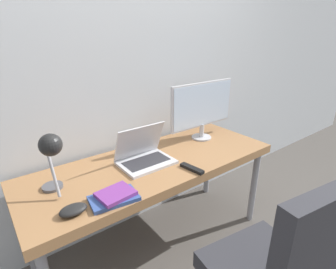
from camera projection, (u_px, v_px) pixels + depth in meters
name	position (u px, v px, depth m)	size (l,w,h in m)	color
wall_back	(121.00, 64.00, 1.82)	(8.00, 0.05, 2.60)	silver
desk	(155.00, 169.00, 1.78)	(1.72, 0.65, 0.70)	#996B42
laptop	(144.00, 155.00, 1.72)	(0.34, 0.25, 0.25)	silver
monitor	(203.00, 107.00, 2.04)	(0.62, 0.16, 0.45)	#B7B7BC
desk_lamp	(51.00, 152.00, 1.27)	(0.11, 0.25, 0.36)	#4C4C51
book_stack	(115.00, 196.00, 1.34)	(0.26, 0.18, 0.04)	#334C8C
tv_remote	(192.00, 168.00, 1.64)	(0.06, 0.17, 0.02)	black
game_controller	(73.00, 210.00, 1.24)	(0.13, 0.09, 0.04)	black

